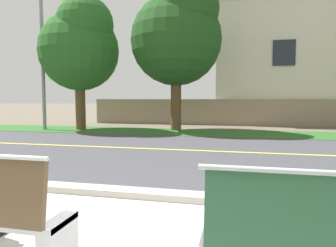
# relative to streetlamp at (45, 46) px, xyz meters

# --- Properties ---
(ground_plane) EXTENTS (140.00, 140.00, 0.00)m
(ground_plane) POSITION_rel_streetlamp_xyz_m (7.92, -2.85, -3.82)
(ground_plane) COLOR #665B4C
(curb_edge) EXTENTS (44.00, 0.30, 0.11)m
(curb_edge) POSITION_rel_streetlamp_xyz_m (7.92, -8.50, -3.77)
(curb_edge) COLOR #ADA89E
(curb_edge) RESTS_ON ground_plane
(street_asphalt) EXTENTS (52.00, 8.00, 0.01)m
(street_asphalt) POSITION_rel_streetlamp_xyz_m (7.92, -4.35, -3.82)
(street_asphalt) COLOR #424247
(street_asphalt) RESTS_ON ground_plane
(road_centre_line) EXTENTS (48.00, 0.14, 0.01)m
(road_centre_line) POSITION_rel_streetlamp_xyz_m (7.92, -4.35, -3.81)
(road_centre_line) COLOR #E0CC4C
(road_centre_line) RESTS_ON ground_plane
(far_verge_grass) EXTENTS (48.00, 2.80, 0.02)m
(far_verge_grass) POSITION_rel_streetlamp_xyz_m (7.92, 0.19, -3.81)
(far_verge_grass) COLOR #2D6026
(far_verge_grass) RESTS_ON ground_plane
(streetlamp) EXTENTS (0.24, 2.10, 6.64)m
(streetlamp) POSITION_rel_streetlamp_xyz_m (0.00, 0.00, 0.00)
(streetlamp) COLOR gray
(streetlamp) RESTS_ON ground_plane
(shade_tree_far_left) EXTENTS (3.58, 3.58, 5.91)m
(shade_tree_far_left) POSITION_rel_streetlamp_xyz_m (1.73, 0.12, 0.02)
(shade_tree_far_left) COLOR brown
(shade_tree_far_left) RESTS_ON ground_plane
(shade_tree_left) EXTENTS (4.01, 4.01, 6.61)m
(shade_tree_left) POSITION_rel_streetlamp_xyz_m (6.08, 0.79, 0.48)
(shade_tree_left) COLOR brown
(shade_tree_left) RESTS_ON ground_plane
(garden_wall) EXTENTS (13.00, 0.36, 1.40)m
(garden_wall) POSITION_rel_streetlamp_xyz_m (7.07, 4.12, -3.12)
(garden_wall) COLOR gray
(garden_wall) RESTS_ON ground_plane
(house_across_street) EXTENTS (13.45, 6.91, 7.42)m
(house_across_street) POSITION_rel_streetlamp_xyz_m (13.69, 7.31, -0.06)
(house_across_street) COLOR beige
(house_across_street) RESTS_ON ground_plane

